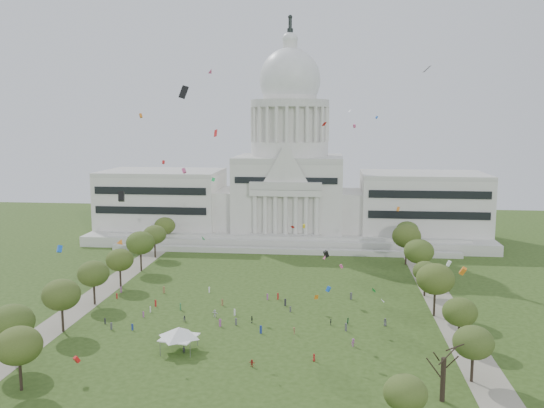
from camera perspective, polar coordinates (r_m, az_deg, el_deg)
The scene contains 35 objects.
ground at distance 136.39m, azimuth -2.07°, elevation -12.79°, with size 400.00×400.00×0.00m, color #2D4415.
capitol at distance 241.73m, azimuth 1.73°, elevation 1.93°, with size 160.00×64.50×91.30m.
path_left at distance 176.41m, azimuth -16.41°, elevation -8.19°, with size 8.00×160.00×0.04m, color gray.
path_right at distance 166.15m, azimuth 16.34°, elevation -9.22°, with size 8.00×160.00×0.04m, color gray.
row_tree_l_0 at distance 128.54m, azimuth -24.36°, elevation -10.64°, with size 8.85×8.85×12.59m.
row_tree_r_0 at distance 117.16m, azimuth 19.32°, elevation -12.83°, with size 7.67×7.67×10.91m.
row_tree_l_1 at distance 143.62m, azimuth -20.15°, elevation -8.44°, with size 8.86×8.86×12.59m.
row_tree_r_1 at distance 133.85m, azimuth 18.12°, elevation -10.14°, with size 7.58×7.58×10.78m.
row_tree_l_2 at distance 161.80m, azimuth -17.28°, elevation -6.60°, with size 8.42×8.42×11.97m.
row_tree_r_2 at distance 150.93m, azimuth 15.88°, elevation -7.16°, with size 9.55×9.55×13.58m.
row_tree_l_3 at distance 176.41m, azimuth -14.85°, elevation -5.38°, with size 8.12×8.12×11.55m.
row_tree_r_3 at distance 167.87m, azimuth 14.95°, elevation -6.47°, with size 7.01×7.01×9.98m.
row_tree_l_4 at distance 193.09m, azimuth -12.91°, elevation -3.78°, with size 9.29×9.29×13.21m.
row_tree_r_4 at distance 182.35m, azimuth 14.35°, elevation -4.57°, with size 9.19×9.19×13.06m.
row_tree_l_5 at distance 210.91m, azimuth -11.55°, elevation -2.99°, with size 8.33×8.33×11.85m.
row_tree_r_5 at distance 201.59m, azimuth 13.19°, elevation -3.13°, with size 9.82×9.82×13.96m.
row_tree_l_6 at distance 228.42m, azimuth -10.58°, elevation -2.14°, with size 8.19×8.19×11.64m.
row_tree_r_6 at distance 219.63m, azimuth 13.25°, elevation -2.58°, with size 8.42×8.42×11.97m.
near_tree_0 at distance 116.78m, azimuth -23.81°, elevation -12.72°, with size 8.47×8.47×12.04m.
near_tree_1 at distance 96.39m, azimuth 13.08°, elevation -17.79°, with size 6.93×6.93×9.86m.
big_bare_tree at distance 107.75m, azimuth 16.68°, elevation -14.07°, with size 6.00×5.00×12.80m.
event_tent at distance 127.54m, azimuth -9.21°, elevation -12.41°, with size 11.31×11.31×5.40m.
person_0 at distance 143.73m, azimuth 11.15°, elevation -11.41°, with size 0.95×0.62×1.94m, color #4C4C51.
person_2 at distance 143.11m, azimuth 7.56°, elevation -11.44°, with size 0.88×0.54×1.81m, color #33723F.
person_3 at distance 136.36m, azimuth 2.20°, elevation -12.42°, with size 1.06×0.55×1.64m, color olive.
person_4 at distance 143.25m, azimuth -2.01°, elevation -11.36°, with size 1.04×0.57×1.78m, color #26262B.
person_5 at distance 147.89m, azimuth -5.69°, elevation -10.73°, with size 1.75×0.69×1.89m, color silver.
person_6 at distance 122.48m, azimuth 4.18°, elevation -14.92°, with size 0.78×0.51×1.60m, color #B21E1E.
person_7 at distance 127.10m, azimuth -8.72°, elevation -14.08°, with size 0.62×0.46×1.71m, color #26262B.
person_8 at distance 145.76m, azimuth -8.68°, elevation -11.15°, with size 0.75×0.46×1.55m, color #4C4C51.
person_9 at distance 130.52m, azimuth 8.06°, elevation -13.43°, with size 1.17×0.60×1.81m, color #994C8C.
person_10 at distance 142.37m, azimuth 5.84°, elevation -11.57°, with size 0.91×0.49×1.55m, color #26262B.
person_11 at distance 119.84m, azimuth -2.00°, elevation -15.48°, with size 1.38×0.55×1.49m, color #B21E1E.
distant_crowd at distance 152.71m, azimuth -5.35°, elevation -10.13°, with size 66.09×31.88×1.95m.
kite_swarm at distance 133.95m, azimuth -0.85°, elevation -0.75°, with size 81.11×95.81×58.59m.
Camera 1 is at (18.32, -125.97, 48.99)m, focal length 38.00 mm.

